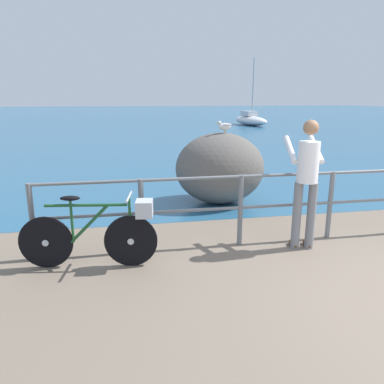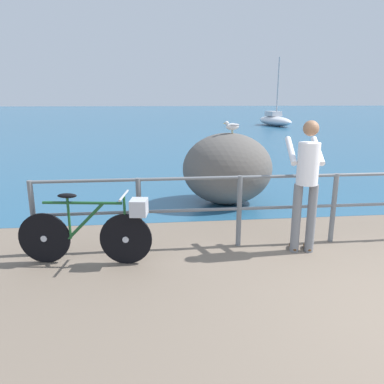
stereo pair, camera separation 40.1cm
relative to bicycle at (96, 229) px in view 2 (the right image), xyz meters
name	(u,v)px [view 2 (the right image)]	position (x,y,z in m)	size (l,w,h in m)	color
ground_plane	(194,133)	(3.30, 18.38, -0.51)	(120.00, 120.00, 0.10)	#756656
sea_surface	(170,113)	(3.30, 46.47, -0.46)	(120.00, 90.00, 0.01)	#285B7F
promenade_railing	(334,200)	(3.30, 0.37, 0.17)	(8.40, 0.07, 1.02)	slate
bicycle	(96,229)	(0.00, 0.00, 0.00)	(1.69, 0.48, 0.92)	black
person_at_railing	(306,181)	(2.74, 0.09, 0.53)	(0.51, 0.66, 1.78)	slate
breakwater_boulder_main	(227,169)	(2.19, 2.53, 0.24)	(1.76, 1.49, 1.40)	#605B56
seagull	(232,126)	(2.24, 2.45, 1.07)	(0.34, 0.17, 0.23)	gold
sailboat	(275,120)	(9.97, 22.77, -0.04)	(1.98, 4.55, 4.90)	white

